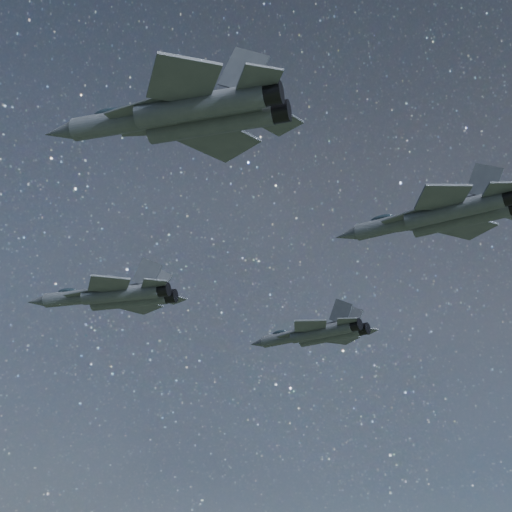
# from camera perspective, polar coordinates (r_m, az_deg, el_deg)

# --- Properties ---
(jet_lead) EXTENTS (17.50, 12.33, 4.43)m
(jet_lead) POSITION_cam_1_polar(r_m,az_deg,el_deg) (75.47, -11.36, -3.14)
(jet_lead) COLOR #363C43
(jet_left) EXTENTS (16.77, 10.98, 4.32)m
(jet_left) POSITION_cam_1_polar(r_m,az_deg,el_deg) (86.76, 4.85, -6.19)
(jet_left) COLOR #363C43
(jet_right) EXTENTS (19.11, 13.45, 4.83)m
(jet_right) POSITION_cam_1_polar(r_m,az_deg,el_deg) (50.67, -5.70, 11.21)
(jet_right) COLOR #363C43
(jet_slot) EXTENTS (17.47, 11.64, 4.44)m
(jet_slot) POSITION_cam_1_polar(r_m,az_deg,el_deg) (64.20, 14.59, 3.17)
(jet_slot) COLOR #363C43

